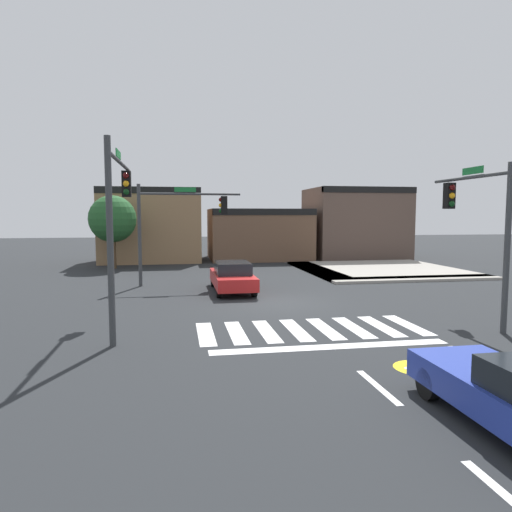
% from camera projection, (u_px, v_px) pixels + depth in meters
% --- Properties ---
extents(ground_plane, '(120.00, 120.00, 0.00)m').
position_uv_depth(ground_plane, '(280.00, 303.00, 19.04)').
color(ground_plane, '#232628').
extents(crosswalk_near, '(7.20, 2.84, 0.01)m').
position_uv_depth(crosswalk_near, '(311.00, 329.00, 14.63)').
color(crosswalk_near, silver).
rests_on(crosswalk_near, ground_plane).
extents(bike_detector_marking, '(1.18, 1.18, 0.01)m').
position_uv_depth(bike_detector_marking, '(418.00, 368.00, 10.91)').
color(bike_detector_marking, yellow).
rests_on(bike_detector_marking, ground_plane).
extents(curb_corner_northeast, '(10.00, 10.60, 0.15)m').
position_uv_depth(curb_corner_northeast, '(375.00, 270.00, 29.72)').
color(curb_corner_northeast, '#9E998E').
rests_on(curb_corner_northeast, ground_plane).
extents(storefront_row, '(24.90, 6.49, 5.92)m').
position_uv_depth(storefront_row, '(266.00, 227.00, 37.98)').
color(storefront_row, '#93704C').
rests_on(storefront_row, ground_plane).
extents(traffic_signal_southwest, '(0.32, 5.30, 5.78)m').
position_uv_depth(traffic_signal_southwest, '(118.00, 203.00, 14.34)').
color(traffic_signal_southwest, '#383A3D').
rests_on(traffic_signal_southwest, ground_plane).
extents(traffic_signal_northwest, '(5.27, 0.32, 5.22)m').
position_uv_depth(traffic_signal_northwest, '(179.00, 216.00, 23.51)').
color(traffic_signal_northwest, '#383A3D').
rests_on(traffic_signal_northwest, ground_plane).
extents(traffic_signal_southeast, '(0.32, 4.13, 5.27)m').
position_uv_depth(traffic_signal_southeast, '(478.00, 215.00, 15.22)').
color(traffic_signal_southeast, '#383A3D').
rests_on(traffic_signal_southeast, ground_plane).
extents(car_red, '(1.80, 4.79, 1.42)m').
position_uv_depth(car_red, '(232.00, 276.00, 21.86)').
color(car_red, red).
rests_on(car_red, ground_plane).
extents(roadside_tree, '(3.20, 3.20, 5.00)m').
position_uv_depth(roadside_tree, '(113.00, 219.00, 31.04)').
color(roadside_tree, '#4C3823').
rests_on(roadside_tree, ground_plane).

